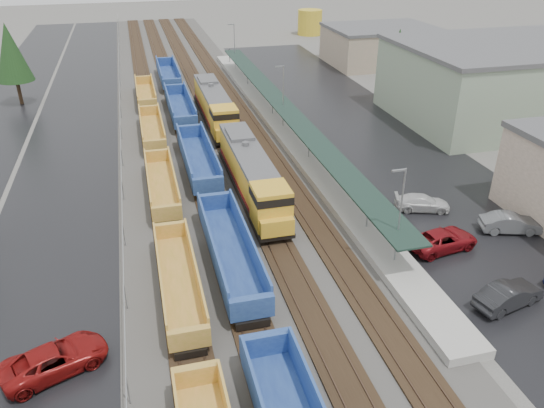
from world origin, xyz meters
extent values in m
cube|color=#302D2B|center=(0.00, 60.00, 0.04)|extent=(20.00, 160.00, 0.08)
cube|color=black|center=(-6.00, 60.00, 0.15)|extent=(2.60, 160.00, 0.15)
cube|color=#473326|center=(-6.72, 60.00, 0.27)|extent=(0.08, 160.00, 0.07)
cube|color=#473326|center=(-5.28, 60.00, 0.27)|extent=(0.08, 160.00, 0.07)
cube|color=black|center=(-2.00, 60.00, 0.15)|extent=(2.60, 160.00, 0.15)
cube|color=#473326|center=(-2.72, 60.00, 0.27)|extent=(0.08, 160.00, 0.07)
cube|color=#473326|center=(-1.28, 60.00, 0.27)|extent=(0.08, 160.00, 0.07)
cube|color=black|center=(2.00, 60.00, 0.15)|extent=(2.60, 160.00, 0.15)
cube|color=#473326|center=(1.28, 60.00, 0.27)|extent=(0.08, 160.00, 0.07)
cube|color=#473326|center=(2.72, 60.00, 0.27)|extent=(0.08, 160.00, 0.07)
cube|color=black|center=(6.00, 60.00, 0.15)|extent=(2.60, 160.00, 0.15)
cube|color=#473326|center=(5.28, 60.00, 0.27)|extent=(0.08, 160.00, 0.07)
cube|color=#473326|center=(6.72, 60.00, 0.27)|extent=(0.08, 160.00, 0.07)
cube|color=black|center=(-15.00, 60.00, 0.01)|extent=(10.00, 160.00, 0.02)
cube|color=black|center=(19.00, 50.00, 0.01)|extent=(16.00, 100.00, 0.02)
cube|color=#9E9B93|center=(9.50, 50.00, 0.35)|extent=(3.00, 80.00, 0.70)
cylinder|color=gray|center=(9.50, 25.00, 1.90)|extent=(0.16, 0.16, 2.40)
cylinder|color=gray|center=(9.50, 40.00, 1.90)|extent=(0.16, 0.16, 2.40)
cylinder|color=gray|center=(9.50, 55.00, 1.90)|extent=(0.16, 0.16, 2.40)
cylinder|color=gray|center=(9.50, 70.00, 1.90)|extent=(0.16, 0.16, 2.40)
cylinder|color=gray|center=(9.50, 85.00, 1.90)|extent=(0.16, 0.16, 2.40)
cube|color=#182B23|center=(9.50, 50.00, 3.20)|extent=(2.60, 65.00, 0.15)
cylinder|color=gray|center=(9.50, 20.00, 4.00)|extent=(0.12, 0.12, 8.00)
cube|color=gray|center=(9.00, 20.00, 7.90)|extent=(1.00, 0.15, 0.12)
cylinder|color=gray|center=(9.50, 50.00, 4.00)|extent=(0.12, 0.12, 8.00)
cube|color=gray|center=(9.00, 50.00, 7.90)|extent=(1.00, 0.15, 0.12)
cylinder|color=gray|center=(9.50, 80.00, 4.00)|extent=(0.12, 0.12, 8.00)
cube|color=gray|center=(9.00, 80.00, 7.90)|extent=(1.00, 0.15, 0.12)
cylinder|color=gray|center=(-9.50, 12.00, 1.00)|extent=(0.08, 0.08, 2.00)
cylinder|color=gray|center=(-9.50, 20.00, 1.00)|extent=(0.08, 0.08, 2.00)
cylinder|color=gray|center=(-9.50, 28.00, 1.00)|extent=(0.08, 0.08, 2.00)
cylinder|color=gray|center=(-9.50, 36.00, 1.00)|extent=(0.08, 0.08, 2.00)
cylinder|color=gray|center=(-9.50, 44.00, 1.00)|extent=(0.08, 0.08, 2.00)
cylinder|color=gray|center=(-9.50, 52.00, 1.00)|extent=(0.08, 0.08, 2.00)
cylinder|color=gray|center=(-9.50, 60.00, 1.00)|extent=(0.08, 0.08, 2.00)
cylinder|color=gray|center=(-9.50, 68.00, 1.00)|extent=(0.08, 0.08, 2.00)
cylinder|color=gray|center=(-9.50, 76.00, 1.00)|extent=(0.08, 0.08, 2.00)
cylinder|color=gray|center=(-9.50, 84.00, 1.00)|extent=(0.08, 0.08, 2.00)
cylinder|color=gray|center=(-9.50, 92.00, 1.00)|extent=(0.08, 0.08, 2.00)
cylinder|color=gray|center=(-9.50, 100.00, 1.00)|extent=(0.08, 0.08, 2.00)
cylinder|color=gray|center=(-9.50, 108.00, 1.00)|extent=(0.08, 0.08, 2.00)
cylinder|color=gray|center=(-9.50, 116.00, 1.00)|extent=(0.08, 0.08, 2.00)
cylinder|color=gray|center=(-9.50, 124.00, 1.00)|extent=(0.08, 0.08, 2.00)
cylinder|color=gray|center=(-9.50, 132.00, 1.00)|extent=(0.08, 0.08, 2.00)
cube|color=gray|center=(-9.50, 60.00, 2.00)|extent=(0.05, 160.00, 0.05)
cube|color=gray|center=(40.00, 48.00, 4.50)|extent=(30.00, 20.00, 9.00)
cube|color=#59595B|center=(40.00, 48.00, 9.25)|extent=(30.60, 20.40, 0.50)
cube|color=tan|center=(36.00, 80.00, 3.00)|extent=(18.00, 14.00, 6.00)
cube|color=#59595B|center=(36.00, 80.00, 6.25)|extent=(18.36, 14.28, 0.50)
cylinder|color=#332316|center=(-23.00, 70.00, 1.65)|extent=(0.50, 0.50, 3.30)
cone|color=black|center=(-23.00, 70.00, 7.15)|extent=(4.84, 4.84, 7.70)
cylinder|color=#332316|center=(28.00, 58.00, 1.50)|extent=(0.50, 0.50, 3.00)
cone|color=black|center=(28.00, 58.00, 6.50)|extent=(4.40, 4.40, 7.00)
cube|color=black|center=(2.00, 34.35, 0.83)|extent=(2.86, 19.10, 0.38)
cube|color=orange|center=(2.00, 35.31, 2.45)|extent=(2.67, 15.28, 2.86)
cube|color=orange|center=(2.00, 26.90, 2.64)|extent=(2.86, 3.06, 3.25)
cube|color=black|center=(2.00, 26.90, 3.59)|extent=(2.91, 3.10, 0.67)
cube|color=orange|center=(2.00, 25.18, 1.68)|extent=(2.67, 0.95, 1.34)
cube|color=#59595B|center=(2.00, 35.31, 3.98)|extent=(2.72, 15.28, 0.33)
cube|color=maroon|center=(0.64, 35.31, 1.30)|extent=(0.04, 15.28, 0.33)
cube|color=maroon|center=(3.36, 35.31, 1.30)|extent=(0.04, 15.28, 0.33)
cube|color=black|center=(2.00, 34.35, 0.44)|extent=(2.10, 5.73, 0.57)
cube|color=black|center=(2.00, 27.67, 0.54)|extent=(2.29, 3.82, 0.48)
cube|color=black|center=(2.00, 41.03, 0.54)|extent=(2.29, 3.82, 0.48)
cylinder|color=#59595B|center=(2.00, 36.26, 4.26)|extent=(0.67, 0.67, 0.48)
cube|color=#59595B|center=(2.00, 39.12, 4.21)|extent=(2.29, 3.82, 0.48)
cube|color=black|center=(2.00, 55.35, 0.83)|extent=(2.86, 19.10, 0.38)
cube|color=orange|center=(2.00, 56.31, 2.45)|extent=(2.67, 15.28, 2.86)
cube|color=orange|center=(2.00, 47.90, 2.64)|extent=(2.86, 3.06, 3.25)
cube|color=black|center=(2.00, 47.90, 3.59)|extent=(2.91, 3.10, 0.67)
cube|color=orange|center=(2.00, 46.18, 1.68)|extent=(2.67, 0.95, 1.34)
cube|color=#59595B|center=(2.00, 56.31, 3.98)|extent=(2.72, 15.28, 0.33)
cube|color=maroon|center=(0.64, 56.31, 1.30)|extent=(0.04, 15.28, 0.33)
cube|color=maroon|center=(3.36, 56.31, 1.30)|extent=(0.04, 15.28, 0.33)
cube|color=black|center=(2.00, 55.35, 0.44)|extent=(2.10, 5.73, 0.57)
cube|color=black|center=(2.00, 48.67, 0.54)|extent=(2.29, 3.82, 0.48)
cube|color=black|center=(2.00, 62.03, 0.54)|extent=(2.29, 3.82, 0.48)
cylinder|color=#59595B|center=(2.00, 57.26, 4.26)|extent=(0.67, 0.67, 0.48)
cube|color=#59595B|center=(2.00, 60.12, 4.21)|extent=(2.29, 3.82, 0.48)
cube|color=#AC8E2F|center=(-6.00, 11.69, 1.48)|extent=(2.45, 0.47, 1.32)
cube|color=black|center=(-6.00, 11.03, 0.54)|extent=(1.89, 2.07, 0.47)
cube|color=#AC8E2F|center=(-6.00, 20.81, 0.82)|extent=(2.45, 12.01, 0.24)
cube|color=#AC8E2F|center=(-7.18, 20.81, 1.67)|extent=(0.14, 12.01, 1.70)
cube|color=#AC8E2F|center=(-4.82, 20.81, 1.67)|extent=(0.14, 12.01, 1.70)
cube|color=#AC8E2F|center=(-6.00, 14.61, 1.48)|extent=(2.45, 0.47, 1.32)
cube|color=#AC8E2F|center=(-6.00, 27.00, 1.48)|extent=(2.45, 0.47, 1.32)
cube|color=black|center=(-6.00, 15.27, 0.54)|extent=(1.89, 2.07, 0.47)
cube|color=black|center=(-6.00, 26.34, 0.54)|extent=(1.89, 2.07, 0.47)
cube|color=#AC8E2F|center=(-6.00, 36.12, 0.82)|extent=(2.45, 12.01, 0.24)
cube|color=#AC8E2F|center=(-7.18, 36.12, 1.67)|extent=(0.14, 12.01, 1.70)
cube|color=#AC8E2F|center=(-4.82, 36.12, 1.67)|extent=(0.14, 12.01, 1.70)
cube|color=#AC8E2F|center=(-6.00, 29.93, 1.48)|extent=(2.45, 0.47, 1.32)
cube|color=#AC8E2F|center=(-6.00, 42.32, 1.48)|extent=(2.45, 0.47, 1.32)
cube|color=black|center=(-6.00, 30.59, 0.54)|extent=(1.89, 2.07, 0.47)
cube|color=black|center=(-6.00, 41.66, 0.54)|extent=(1.89, 2.07, 0.47)
cube|color=#AC8E2F|center=(-6.00, 51.43, 0.82)|extent=(2.45, 12.01, 0.24)
cube|color=#AC8E2F|center=(-7.18, 51.43, 1.67)|extent=(0.14, 12.01, 1.70)
cube|color=#AC8E2F|center=(-4.82, 51.43, 1.67)|extent=(0.14, 12.01, 1.70)
cube|color=#AC8E2F|center=(-6.00, 45.24, 1.48)|extent=(2.45, 0.47, 1.32)
cube|color=#AC8E2F|center=(-6.00, 57.63, 1.48)|extent=(2.45, 0.47, 1.32)
cube|color=black|center=(-6.00, 45.90, 0.54)|extent=(1.89, 2.07, 0.47)
cube|color=black|center=(-6.00, 56.97, 0.54)|extent=(1.89, 2.07, 0.47)
cube|color=#AC8E2F|center=(-6.00, 66.75, 0.82)|extent=(2.45, 12.01, 0.24)
cube|color=#AC8E2F|center=(-7.18, 66.75, 1.67)|extent=(0.14, 12.01, 1.70)
cube|color=#AC8E2F|center=(-4.82, 66.75, 1.67)|extent=(0.14, 12.01, 1.70)
cube|color=#AC8E2F|center=(-6.00, 60.55, 1.48)|extent=(2.45, 0.47, 1.32)
cube|color=#AC8E2F|center=(-6.00, 72.94, 1.48)|extent=(2.45, 0.47, 1.32)
cube|color=black|center=(-6.00, 61.21, 0.54)|extent=(1.89, 2.07, 0.47)
cube|color=black|center=(-6.00, 72.28, 0.54)|extent=(1.89, 2.07, 0.47)
cube|color=navy|center=(-2.00, 12.84, 1.65)|extent=(2.80, 0.54, 1.51)
cube|color=black|center=(-2.00, 12.09, 0.57)|extent=(2.16, 2.37, 0.54)
cube|color=navy|center=(-2.00, 23.36, 0.89)|extent=(2.80, 13.92, 0.27)
cube|color=navy|center=(-3.35, 23.36, 1.86)|extent=(0.16, 13.92, 1.94)
cube|color=navy|center=(-0.65, 23.36, 1.86)|extent=(0.16, 13.92, 1.94)
cube|color=navy|center=(-2.00, 16.19, 1.65)|extent=(2.80, 0.54, 1.51)
cube|color=navy|center=(-2.00, 30.54, 1.65)|extent=(2.80, 0.54, 1.51)
cube|color=black|center=(-2.00, 16.94, 0.57)|extent=(2.16, 2.37, 0.54)
cube|color=black|center=(-2.00, 29.79, 0.57)|extent=(2.16, 2.37, 0.54)
cube|color=navy|center=(-2.00, 41.06, 0.89)|extent=(2.80, 13.92, 0.27)
cube|color=navy|center=(-3.35, 41.06, 1.86)|extent=(0.16, 13.92, 1.94)
cube|color=navy|center=(-0.65, 41.06, 1.86)|extent=(0.16, 13.92, 1.94)
cube|color=navy|center=(-2.00, 33.88, 1.65)|extent=(2.80, 0.54, 1.51)
cube|color=navy|center=(-2.00, 48.24, 1.65)|extent=(2.80, 0.54, 1.51)
cube|color=black|center=(-2.00, 34.64, 0.57)|extent=(2.16, 2.37, 0.54)
cube|color=black|center=(-2.00, 47.48, 0.57)|extent=(2.16, 2.37, 0.54)
cube|color=navy|center=(-2.00, 58.76, 0.89)|extent=(2.80, 13.92, 0.27)
cube|color=navy|center=(-3.35, 58.76, 1.86)|extent=(0.16, 13.92, 1.94)
cube|color=navy|center=(-0.65, 58.76, 1.86)|extent=(0.16, 13.92, 1.94)
cube|color=navy|center=(-2.00, 51.58, 1.65)|extent=(2.80, 0.54, 1.51)
cube|color=navy|center=(-2.00, 65.93, 1.65)|extent=(2.80, 0.54, 1.51)
cube|color=black|center=(-2.00, 52.33, 0.57)|extent=(2.16, 2.37, 0.54)
cube|color=black|center=(-2.00, 65.18, 0.57)|extent=(2.16, 2.37, 0.54)
cube|color=navy|center=(-2.00, 76.45, 0.89)|extent=(2.80, 13.92, 0.27)
cube|color=navy|center=(-3.35, 76.45, 1.86)|extent=(0.16, 13.92, 1.94)
cube|color=navy|center=(-0.65, 76.45, 1.86)|extent=(0.16, 13.92, 1.94)
cube|color=navy|center=(-2.00, 69.28, 1.65)|extent=(2.80, 0.54, 1.51)
cube|color=navy|center=(-2.00, 83.63, 1.65)|extent=(2.80, 0.54, 1.51)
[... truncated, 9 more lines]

